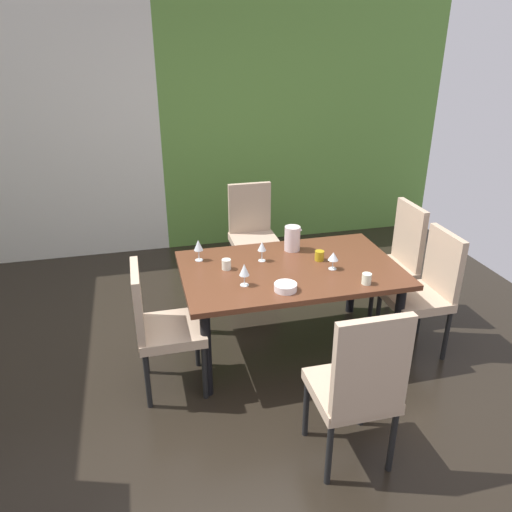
% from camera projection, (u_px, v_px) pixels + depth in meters
% --- Properties ---
extents(ground_plane, '(5.98, 5.87, 0.02)m').
position_uv_depth(ground_plane, '(249.00, 403.00, 3.42)').
color(ground_plane, black).
extents(back_panel_interior, '(2.69, 0.10, 2.79)m').
position_uv_depth(back_panel_interior, '(25.00, 132.00, 5.04)').
color(back_panel_interior, silver).
rests_on(back_panel_interior, ground_plane).
extents(garden_window_panel, '(3.28, 0.10, 2.79)m').
position_uv_depth(garden_window_panel, '(305.00, 120.00, 5.69)').
color(garden_window_panel, '#5C8C3A').
rests_on(garden_window_panel, ground_plane).
extents(dining_table, '(1.62, 1.01, 0.71)m').
position_uv_depth(dining_table, '(290.00, 277.00, 3.76)').
color(dining_table, brown).
rests_on(dining_table, ground_plane).
extents(chair_right_far, '(0.44, 0.44, 1.03)m').
position_uv_depth(chair_right_far, '(394.00, 258.00, 4.24)').
color(chair_right_far, tan).
rests_on(chair_right_far, ground_plane).
extents(chair_head_near, '(0.44, 0.44, 1.05)m').
position_uv_depth(chair_head_near, '(359.00, 384.00, 2.71)').
color(chair_head_near, tan).
rests_on(chair_head_near, ground_plane).
extents(chair_left_near, '(0.45, 0.44, 0.94)m').
position_uv_depth(chair_left_near, '(159.00, 323.00, 3.35)').
color(chair_left_near, tan).
rests_on(chair_left_near, ground_plane).
extents(chair_head_far, '(0.44, 0.45, 0.99)m').
position_uv_depth(chair_head_far, '(252.00, 230.00, 4.87)').
color(chair_head_far, tan).
rests_on(chair_head_far, ground_plane).
extents(chair_right_near, '(0.44, 0.44, 0.98)m').
position_uv_depth(chair_right_near, '(426.00, 287.00, 3.79)').
color(chair_right_near, tan).
rests_on(chair_right_near, ground_plane).
extents(wine_glass_right, '(0.07, 0.07, 0.17)m').
position_uv_depth(wine_glass_right, '(198.00, 246.00, 3.79)').
color(wine_glass_right, silver).
rests_on(wine_glass_right, dining_table).
extents(wine_glass_front, '(0.08, 0.08, 0.13)m').
position_uv_depth(wine_glass_front, '(333.00, 257.00, 3.66)').
color(wine_glass_front, silver).
rests_on(wine_glass_front, dining_table).
extents(wine_glass_near_window, '(0.06, 0.06, 0.16)m').
position_uv_depth(wine_glass_near_window, '(262.00, 247.00, 3.78)').
color(wine_glass_near_window, silver).
rests_on(wine_glass_near_window, dining_table).
extents(wine_glass_north, '(0.07, 0.07, 0.16)m').
position_uv_depth(wine_glass_north, '(244.00, 270.00, 3.42)').
color(wine_glass_north, silver).
rests_on(wine_glass_north, dining_table).
extents(serving_bowl_rear, '(0.16, 0.16, 0.05)m').
position_uv_depth(serving_bowl_rear, '(285.00, 287.00, 3.39)').
color(serving_bowl_rear, white).
rests_on(serving_bowl_rear, dining_table).
extents(cup_corner, '(0.07, 0.07, 0.08)m').
position_uv_depth(cup_corner, '(367.00, 279.00, 3.47)').
color(cup_corner, silver).
rests_on(cup_corner, dining_table).
extents(cup_center, '(0.07, 0.07, 0.08)m').
position_uv_depth(cup_center, '(226.00, 264.00, 3.68)').
color(cup_center, silver).
rests_on(cup_center, dining_table).
extents(cup_east, '(0.07, 0.07, 0.08)m').
position_uv_depth(cup_east, '(319.00, 256.00, 3.83)').
color(cup_east, '#AF8E19').
rests_on(cup_east, dining_table).
extents(pitcher_west, '(0.14, 0.13, 0.20)m').
position_uv_depth(pitcher_west, '(292.00, 238.00, 3.98)').
color(pitcher_west, silver).
rests_on(pitcher_west, dining_table).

